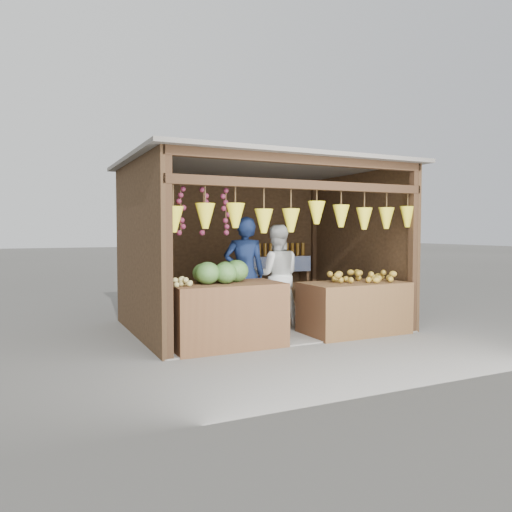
{
  "coord_description": "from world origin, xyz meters",
  "views": [
    {
      "loc": [
        -3.55,
        -7.34,
        1.59
      ],
      "look_at": [
        -0.11,
        -0.1,
        1.17
      ],
      "focal_mm": 35.0,
      "sensor_mm": 36.0,
      "label": 1
    }
  ],
  "objects_px": {
    "man_standing": "(244,274)",
    "woman_standing": "(276,276)",
    "counter_left": "(226,315)",
    "vendor_seated": "(150,277)",
    "counter_right": "(354,308)"
  },
  "relations": [
    {
      "from": "woman_standing",
      "to": "counter_right",
      "type": "bearing_deg",
      "value": 151.07
    },
    {
      "from": "man_standing",
      "to": "vendor_seated",
      "type": "height_order",
      "value": "man_standing"
    },
    {
      "from": "counter_left",
      "to": "man_standing",
      "type": "distance_m",
      "value": 1.22
    },
    {
      "from": "counter_right",
      "to": "woman_standing",
      "type": "xyz_separation_m",
      "value": [
        -0.82,
        1.0,
        0.44
      ]
    },
    {
      "from": "counter_left",
      "to": "counter_right",
      "type": "distance_m",
      "value": 2.1
    },
    {
      "from": "counter_right",
      "to": "man_standing",
      "type": "xyz_separation_m",
      "value": [
        -1.42,
        0.94,
        0.5
      ]
    },
    {
      "from": "man_standing",
      "to": "woman_standing",
      "type": "xyz_separation_m",
      "value": [
        0.6,
        0.06,
        -0.06
      ]
    },
    {
      "from": "man_standing",
      "to": "vendor_seated",
      "type": "distance_m",
      "value": 1.46
    },
    {
      "from": "counter_left",
      "to": "man_standing",
      "type": "bearing_deg",
      "value": 52.82
    },
    {
      "from": "counter_left",
      "to": "vendor_seated",
      "type": "bearing_deg",
      "value": 123.06
    },
    {
      "from": "woman_standing",
      "to": "vendor_seated",
      "type": "bearing_deg",
      "value": 16.34
    },
    {
      "from": "counter_right",
      "to": "vendor_seated",
      "type": "height_order",
      "value": "vendor_seated"
    },
    {
      "from": "man_standing",
      "to": "woman_standing",
      "type": "height_order",
      "value": "man_standing"
    },
    {
      "from": "vendor_seated",
      "to": "woman_standing",
      "type": "bearing_deg",
      "value": -148.04
    },
    {
      "from": "counter_right",
      "to": "counter_left",
      "type": "bearing_deg",
      "value": 178.91
    }
  ]
}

